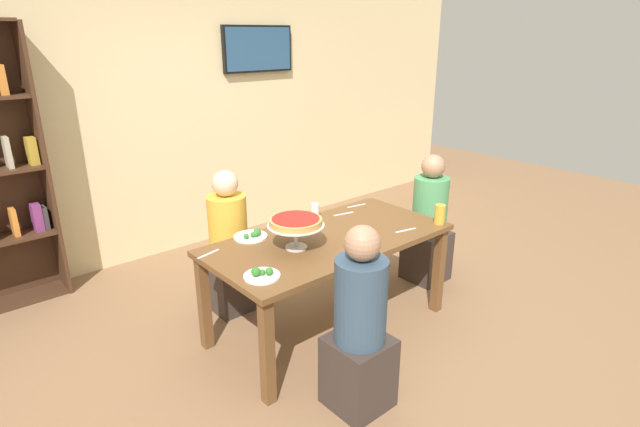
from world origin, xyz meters
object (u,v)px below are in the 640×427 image
(salad_plate_near_diner, at_px, (252,236))
(cutlery_fork_near, at_px, (357,206))
(diner_near_left, at_px, (360,333))
(salad_plate_far_diner, at_px, (262,275))
(dining_table, at_px, (329,248))
(diner_head_east, at_px, (428,228))
(beer_glass_amber_tall, at_px, (440,214))
(cutlery_knife_near, at_px, (208,254))
(cutlery_spare_fork, at_px, (296,229))
(cutlery_fork_far, at_px, (344,214))
(water_glass_clear_near, at_px, (315,211))
(diner_far_left, at_px, (230,252))
(cutlery_knife_far, at_px, (406,230))
(deep_dish_pizza_stand, at_px, (296,223))
(television, at_px, (258,49))

(salad_plate_near_diner, height_order, cutlery_fork_near, salad_plate_near_diner)
(diner_near_left, height_order, cutlery_fork_near, diner_near_left)
(salad_plate_far_diner, bearing_deg, dining_table, 15.79)
(diner_head_east, height_order, beer_glass_amber_tall, diner_head_east)
(cutlery_knife_near, xyz_separation_m, cutlery_spare_fork, (0.71, -0.03, 0.00))
(cutlery_fork_far, bearing_deg, water_glass_clear_near, -6.88)
(beer_glass_amber_tall, height_order, cutlery_spare_fork, beer_glass_amber_tall)
(dining_table, relative_size, diner_far_left, 1.53)
(salad_plate_far_diner, relative_size, cutlery_fork_far, 1.23)
(cutlery_knife_near, height_order, cutlery_knife_far, same)
(beer_glass_amber_tall, bearing_deg, cutlery_knife_far, 166.58)
(dining_table, bearing_deg, diner_near_left, -119.92)
(cutlery_knife_near, distance_m, cutlery_fork_far, 1.21)
(deep_dish_pizza_stand, distance_m, beer_glass_amber_tall, 1.17)
(dining_table, distance_m, television, 2.63)
(television, xyz_separation_m, salad_plate_far_diner, (-1.61, -2.31, -1.19))
(television, bearing_deg, diner_head_east, -81.26)
(diner_near_left, bearing_deg, salad_plate_near_diner, 0.07)
(dining_table, xyz_separation_m, diner_head_east, (1.20, 0.03, -0.16))
(cutlery_spare_fork, bearing_deg, cutlery_fork_near, -170.30)
(salad_plate_far_diner, height_order, cutlery_fork_near, salad_plate_far_diner)
(dining_table, relative_size, cutlery_spare_fork, 9.79)
(television, distance_m, diner_far_left, 2.38)
(dining_table, distance_m, cutlery_fork_near, 0.73)
(cutlery_fork_near, relative_size, cutlery_fork_far, 1.00)
(deep_dish_pizza_stand, relative_size, cutlery_knife_near, 2.13)
(salad_plate_near_diner, bearing_deg, cutlery_knife_near, -172.27)
(diner_near_left, xyz_separation_m, cutlery_fork_near, (1.05, 1.09, 0.25))
(salad_plate_near_diner, distance_m, cutlery_knife_near, 0.38)
(diner_far_left, height_order, salad_plate_near_diner, diner_far_left)
(diner_far_left, bearing_deg, salad_plate_far_diner, -19.36)
(diner_near_left, height_order, diner_far_left, same)
(deep_dish_pizza_stand, relative_size, cutlery_fork_near, 2.13)
(deep_dish_pizza_stand, bearing_deg, salad_plate_near_diner, 110.16)
(beer_glass_amber_tall, height_order, water_glass_clear_near, beer_glass_amber_tall)
(beer_glass_amber_tall, bearing_deg, cutlery_knife_near, 158.10)
(diner_far_left, height_order, cutlery_fork_near, diner_far_left)
(beer_glass_amber_tall, relative_size, cutlery_fork_near, 0.83)
(deep_dish_pizza_stand, distance_m, salad_plate_far_diner, 0.50)
(salad_plate_near_diner, distance_m, cutlery_knife_far, 1.12)
(water_glass_clear_near, bearing_deg, salad_plate_far_diner, -147.79)
(salad_plate_far_diner, distance_m, cutlery_fork_far, 1.23)
(television, distance_m, deep_dish_pizza_stand, 2.63)
(diner_near_left, relative_size, cutlery_fork_near, 6.39)
(salad_plate_far_diner, height_order, cutlery_knife_far, salad_plate_far_diner)
(dining_table, relative_size, beer_glass_amber_tall, 11.74)
(deep_dish_pizza_stand, distance_m, cutlery_fork_near, 1.01)
(water_glass_clear_near, bearing_deg, diner_head_east, -17.80)
(dining_table, distance_m, diner_head_east, 1.21)
(salad_plate_far_diner, bearing_deg, beer_glass_amber_tall, -5.49)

